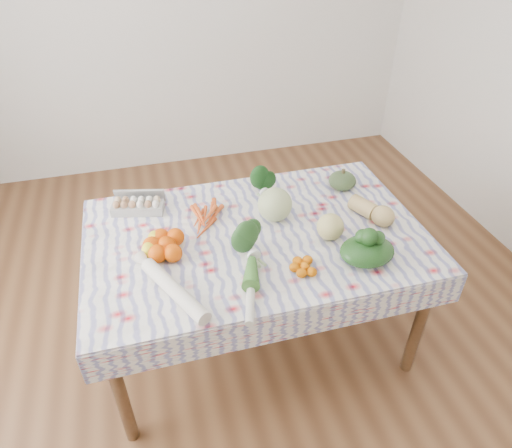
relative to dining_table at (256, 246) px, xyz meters
name	(u,v)px	position (x,y,z in m)	size (l,w,h in m)	color
ground	(256,334)	(0.00, 0.00, -0.68)	(4.50, 4.50, 0.00)	brown
wall_back	(181,2)	(0.00, 2.25, 0.72)	(4.00, 0.04, 2.80)	white
dining_table	(256,246)	(0.00, 0.00, 0.00)	(1.60, 1.00, 0.75)	brown
tablecloth	(256,234)	(0.00, 0.00, 0.08)	(1.66, 1.06, 0.01)	white
egg_carton	(138,206)	(-0.55, 0.34, 0.12)	(0.27, 0.11, 0.07)	#A3A39E
carrot_bunch	(208,219)	(-0.21, 0.16, 0.10)	(0.21, 0.19, 0.04)	#E3581F
kale_bunch	(262,184)	(0.13, 0.34, 0.15)	(0.15, 0.13, 0.13)	#143D13
kabocha_squash	(342,181)	(0.58, 0.28, 0.13)	(0.15, 0.15, 0.10)	#3A502B
cabbage	(275,205)	(0.12, 0.10, 0.17)	(0.18, 0.18, 0.18)	#AAB97B
butternut_squash	(373,209)	(0.61, -0.04, 0.14)	(0.11, 0.25, 0.11)	tan
orange_cluster	(167,245)	(-0.44, -0.03, 0.13)	(0.27, 0.27, 0.09)	#E75003
broccoli	(250,246)	(-0.07, -0.15, 0.14)	(0.16, 0.16, 0.11)	#244F1F
mandarin_cluster	(305,266)	(0.14, -0.31, 0.11)	(0.16, 0.16, 0.05)	#D66503
grapefruit	(330,227)	(0.34, -0.13, 0.15)	(0.13, 0.13, 0.13)	#CFC36F
spinach_bag	(367,251)	(0.43, -0.33, 0.14)	(0.25, 0.20, 0.11)	#163612
daikon	(174,290)	(-0.44, -0.32, 0.12)	(0.06, 0.06, 0.45)	white
leek	(251,292)	(-0.13, -0.40, 0.10)	(0.04, 0.04, 0.35)	beige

